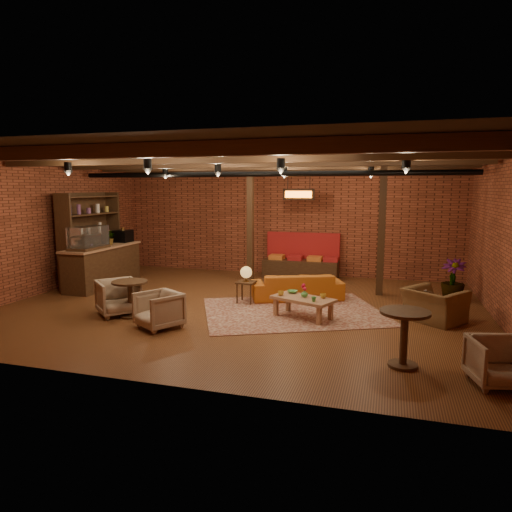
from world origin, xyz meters
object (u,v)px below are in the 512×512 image
(plant_tall, at_px, (456,239))
(armchair_right, at_px, (435,300))
(side_table_lamp, at_px, (246,275))
(armchair_a, at_px, (118,295))
(side_table_book, at_px, (417,292))
(round_table_right, at_px, (404,329))
(armchair_far, at_px, (499,360))
(sofa, at_px, (297,286))
(coffee_table, at_px, (303,300))
(round_table_left, at_px, (130,293))
(armchair_b, at_px, (159,308))

(plant_tall, bearing_deg, armchair_right, -105.58)
(side_table_lamp, relative_size, armchair_a, 1.05)
(side_table_book, xyz_separation_m, round_table_right, (-0.32, -2.87, 0.07))
(side_table_lamp, xyz_separation_m, armchair_far, (4.41, -3.14, -0.28))
(side_table_lamp, bearing_deg, plant_tall, 19.78)
(sofa, relative_size, side_table_lamp, 2.50)
(coffee_table, distance_m, round_table_left, 3.39)
(side_table_lamp, bearing_deg, round_table_right, -41.11)
(round_table_left, xyz_separation_m, side_table_book, (5.42, 1.74, -0.01))
(armchair_far, bearing_deg, armchair_b, 156.04)
(round_table_left, bearing_deg, round_table_right, -12.52)
(armchair_right, distance_m, round_table_right, 2.55)
(armchair_far, bearing_deg, coffee_table, 128.25)
(side_table_lamp, bearing_deg, sofa, 33.26)
(side_table_lamp, height_order, round_table_right, same)
(armchair_far, bearing_deg, round_table_right, 151.34)
(armchair_b, distance_m, side_table_book, 5.05)
(round_table_right, bearing_deg, side_table_book, 83.71)
(plant_tall, bearing_deg, sofa, -164.79)
(armchair_a, distance_m, plant_tall, 7.39)
(armchair_b, bearing_deg, side_table_lamp, 97.56)
(coffee_table, bearing_deg, round_table_right, -47.81)
(armchair_b, relative_size, round_table_right, 0.89)
(round_table_left, distance_m, side_table_book, 5.69)
(side_table_lamp, height_order, round_table_left, side_table_lamp)
(armchair_right, distance_m, side_table_book, 0.50)
(sofa, height_order, round_table_right, round_table_right)
(round_table_left, relative_size, side_table_book, 1.21)
(round_table_left, distance_m, plant_tall, 7.13)
(sofa, bearing_deg, side_table_book, 143.59)
(armchair_b, bearing_deg, armchair_right, 52.15)
(side_table_book, relative_size, armchair_far, 0.88)
(round_table_right, height_order, plant_tall, plant_tall)
(armchair_right, height_order, armchair_far, armchair_right)
(coffee_table, xyz_separation_m, plant_tall, (2.99, 2.40, 1.04))
(coffee_table, relative_size, plant_tall, 0.48)
(armchair_a, relative_size, round_table_right, 0.96)
(armchair_b, height_order, armchair_far, armchair_b)
(coffee_table, bearing_deg, armchair_a, -167.32)
(side_table_book, relative_size, plant_tall, 0.21)
(side_table_lamp, height_order, armchair_a, side_table_lamp)
(armchair_b, height_order, side_table_book, armchair_b)
(armchair_right, xyz_separation_m, armchair_far, (0.54, -2.78, -0.09))
(sofa, xyz_separation_m, plant_tall, (3.40, 0.92, 1.10))
(side_table_lamp, relative_size, side_table_book, 1.38)
(armchair_b, xyz_separation_m, armchair_far, (5.38, -0.96, -0.03))
(round_table_right, distance_m, armchair_far, 1.21)
(round_table_right, relative_size, plant_tall, 0.29)
(armchair_a, xyz_separation_m, armchair_far, (6.58, -1.52, -0.05))
(sofa, relative_size, side_table_book, 3.43)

